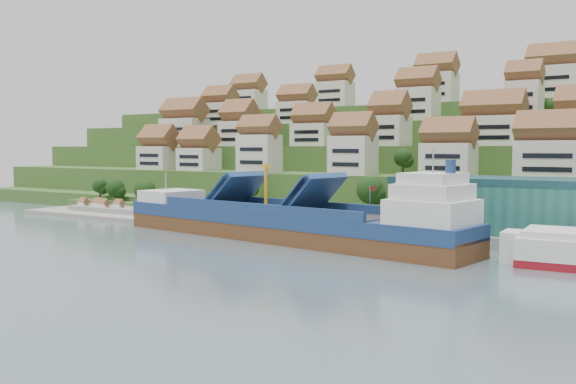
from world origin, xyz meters
The scene contains 10 objects.
ground centered at (0.00, 0.00, 0.00)m, with size 300.00×300.00×0.00m, color slate.
quay centered at (20.00, 15.00, 1.10)m, with size 180.00×14.00×2.20m, color gray.
pebble_beach centered at (-58.00, 12.00, 0.50)m, with size 45.00×20.00×1.00m, color gray.
hillside centered at (0.00, 103.55, 10.66)m, with size 260.00×128.00×31.00m.
hillside_village centered at (-1.93, 59.76, 24.00)m, with size 156.27×62.94×29.25m.
hillside_trees centered at (-8.97, 40.57, 14.59)m, with size 137.02×62.24×29.77m.
warehouse centered at (52.00, 17.00, 7.20)m, with size 60.00×15.00×10.00m, color #25655B.
flagpole centered at (18.11, 10.00, 6.88)m, with size 1.28×0.16×8.00m.
beach_huts centered at (-60.00, 10.75, 2.10)m, with size 14.40×3.70×2.20m.
cargo_ship centered at (6.78, -1.16, 3.29)m, with size 78.91×22.53×17.30m.
Camera 1 is at (72.53, -102.01, 17.70)m, focal length 40.00 mm.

